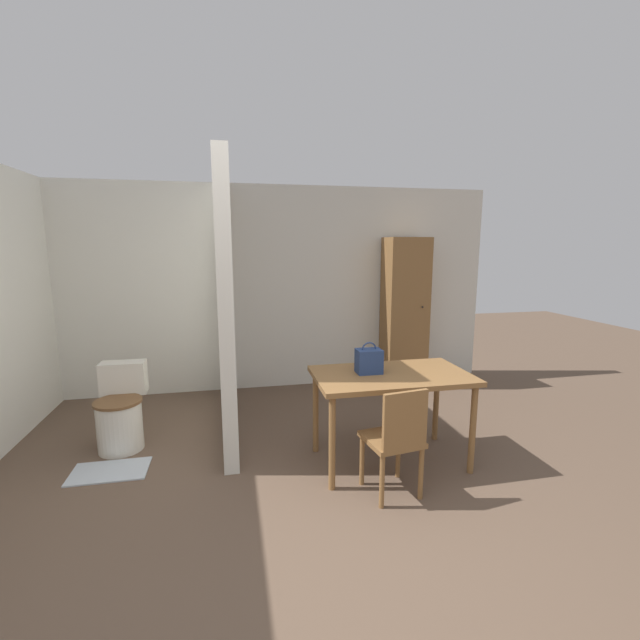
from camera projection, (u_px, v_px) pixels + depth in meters
name	position (u px, v px, depth m)	size (l,w,h in m)	color
ground_plane	(320.00, 576.00, 2.34)	(16.00, 16.00, 0.00)	brown
wall_back	(265.00, 289.00, 5.31)	(5.76, 0.12, 2.50)	silver
partition_wall	(227.00, 301.00, 4.16)	(0.12, 2.08, 2.50)	silver
dining_table	(391.00, 383.00, 3.47)	(1.25, 0.73, 0.76)	brown
wooden_chair	(396.00, 438.00, 3.02)	(0.42, 0.42, 0.82)	brown
toilet	(121.00, 413.00, 3.80)	(0.40, 0.55, 0.73)	silver
handbag	(369.00, 361.00, 3.45)	(0.20, 0.15, 0.26)	navy
wooden_cabinet	(404.00, 312.00, 5.44)	(0.52, 0.43, 1.88)	brown
bath_mat	(110.00, 471.00, 3.41)	(0.58, 0.35, 0.01)	#B2BCC6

